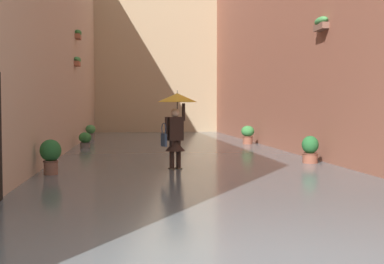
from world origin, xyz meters
TOP-DOWN VIEW (x-y plane):
  - ground_plane at (0.00, -13.59)m, footprint 67.96×67.96m
  - flood_water at (0.00, -13.59)m, footprint 8.43×33.18m
  - building_facade_far at (0.00, -28.08)m, footprint 11.23×1.80m
  - person_wading at (0.49, -8.01)m, footprint 1.00×1.00m
  - potted_plant_near_left at (-3.27, -16.26)m, footprint 0.55×0.55m
  - potted_plant_mid_left at (-3.31, -8.87)m, footprint 0.46×0.46m
  - potted_plant_near_right at (3.52, -19.96)m, footprint 0.48×0.48m
  - potted_plant_mid_right at (3.36, -15.21)m, footprint 0.48×0.48m
  - potted_plant_far_right at (3.45, -7.27)m, footprint 0.49×0.49m

SIDE VIEW (x-z plane):
  - ground_plane at x=0.00m, z-range 0.00..0.00m
  - flood_water at x=0.00m, z-range 0.00..0.07m
  - potted_plant_mid_right at x=3.36m, z-range 0.03..0.69m
  - potted_plant_mid_left at x=-3.31m, z-range 0.02..0.85m
  - potted_plant_near_right at x=3.52m, z-range 0.07..0.86m
  - potted_plant_near_left at x=-3.27m, z-range 0.06..0.91m
  - potted_plant_far_right at x=3.45m, z-range 0.08..0.96m
  - person_wading at x=0.49m, z-range 0.39..2.43m
  - building_facade_far at x=0.00m, z-range 0.00..9.58m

